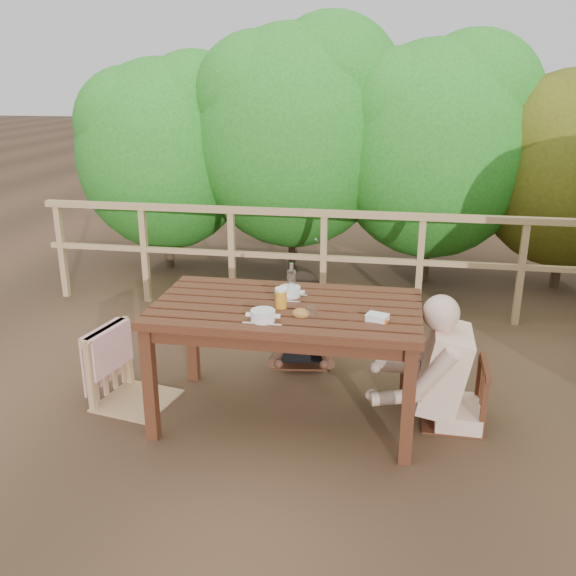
% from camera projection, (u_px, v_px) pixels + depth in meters
% --- Properties ---
extents(ground, '(60.00, 60.00, 0.00)m').
position_uv_depth(ground, '(287.00, 415.00, 4.27)').
color(ground, '#523723').
rests_on(ground, ground).
extents(table, '(1.71, 0.96, 0.79)m').
position_uv_depth(table, '(287.00, 363.00, 4.14)').
color(table, '#401F11').
rests_on(table, ground).
extents(chair_left, '(0.58, 0.58, 1.00)m').
position_uv_depth(chair_left, '(132.00, 337.00, 4.29)').
color(chair_left, tan).
rests_on(chair_left, ground).
extents(chair_far, '(0.50, 0.50, 0.90)m').
position_uv_depth(chair_far, '(302.00, 308.00, 4.97)').
color(chair_far, '#401F11').
rests_on(chair_far, ground).
extents(chair_right, '(0.42, 0.42, 0.83)m').
position_uv_depth(chair_right, '(457.00, 365.00, 4.07)').
color(chair_right, '#401F11').
rests_on(chair_right, ground).
extents(woman, '(0.56, 0.65, 1.19)m').
position_uv_depth(woman, '(303.00, 289.00, 4.94)').
color(woman, black).
rests_on(woman, ground).
extents(diner_right, '(0.73, 0.60, 1.45)m').
position_uv_depth(diner_right, '(466.00, 321.00, 3.96)').
color(diner_right, beige).
rests_on(diner_right, ground).
extents(railing, '(5.60, 0.10, 1.01)m').
position_uv_depth(railing, '(324.00, 262.00, 5.97)').
color(railing, tan).
rests_on(railing, ground).
extents(hedge_row, '(6.60, 1.60, 3.80)m').
position_uv_depth(hedge_row, '(378.00, 105.00, 6.57)').
color(hedge_row, '#246E1D').
rests_on(hedge_row, ground).
extents(soup_near, '(0.25, 0.25, 0.08)m').
position_uv_depth(soup_near, '(263.00, 317.00, 3.74)').
color(soup_near, silver).
rests_on(soup_near, table).
extents(soup_far, '(0.24, 0.24, 0.08)m').
position_uv_depth(soup_far, '(290.00, 293.00, 4.16)').
color(soup_far, silver).
rests_on(soup_far, table).
extents(bread_roll, '(0.11, 0.08, 0.07)m').
position_uv_depth(bread_roll, '(301.00, 314.00, 3.81)').
color(bread_roll, '#AC7C3A').
rests_on(bread_roll, table).
extents(beer_glass, '(0.08, 0.08, 0.15)m').
position_uv_depth(beer_glass, '(281.00, 299.00, 3.94)').
color(beer_glass, orange).
rests_on(beer_glass, table).
extents(bottle, '(0.06, 0.06, 0.24)m').
position_uv_depth(bottle, '(291.00, 281.00, 4.13)').
color(bottle, white).
rests_on(bottle, table).
extents(tumbler, '(0.07, 0.07, 0.08)m').
position_uv_depth(tumbler, '(311.00, 313.00, 3.80)').
color(tumbler, silver).
rests_on(tumbler, table).
extents(butter_tub, '(0.15, 0.13, 0.05)m').
position_uv_depth(butter_tub, '(377.00, 319.00, 3.75)').
color(butter_tub, white).
rests_on(butter_tub, table).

